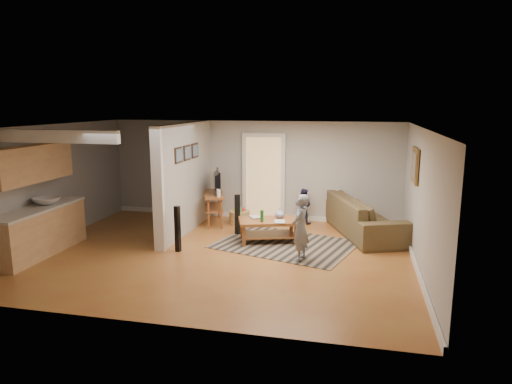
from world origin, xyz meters
TOP-DOWN VIEW (x-y plane):
  - ground at (0.00, 0.00)m, footprint 7.50×7.50m
  - room_shell at (-1.07, 0.43)m, footprint 7.54×6.02m
  - area_rug at (1.20, 0.87)m, footprint 3.21×2.71m
  - sofa at (2.80, 2.13)m, footprint 2.04×3.05m
  - coffee_table at (0.82, 1.02)m, footprint 1.41×1.08m
  - tv_console at (-0.79, 2.20)m, footprint 0.86×1.30m
  - speaker_left at (-0.84, -0.04)m, footprint 0.11×0.11m
  - speaker_right at (0.01, 1.40)m, footprint 0.11×0.11m
  - toy_basket at (-0.18, 2.30)m, footprint 0.50×0.50m
  - child at (1.62, -0.03)m, footprint 0.40×0.52m
  - toddler at (1.35, 2.70)m, footprint 0.50×0.43m

SIDE VIEW (x-z plane):
  - ground at x=0.00m, z-range 0.00..0.00m
  - sofa at x=2.80m, z-range -0.42..0.42m
  - child at x=1.62m, z-range -0.64..0.64m
  - toddler at x=1.35m, z-range -0.44..0.44m
  - area_rug at x=1.20m, z-range 0.00..0.01m
  - toy_basket at x=-0.18m, z-range -0.04..0.41m
  - coffee_table at x=0.82m, z-range 0.01..0.75m
  - speaker_right at x=0.01m, z-range 0.00..0.92m
  - speaker_left at x=-0.84m, z-range 0.00..0.94m
  - tv_console at x=-0.79m, z-range 0.17..1.22m
  - room_shell at x=-1.07m, z-range 0.20..2.72m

